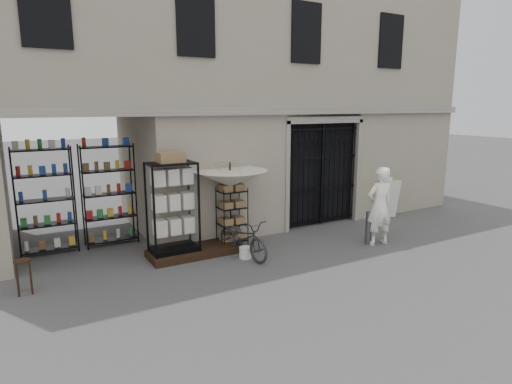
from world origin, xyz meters
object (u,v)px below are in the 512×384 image
bicycle (243,256)px  display_cabinet (173,212)px  white_bucket (245,253)px  wooden_stool (24,276)px  easel_sign (387,198)px  steel_bollard (368,228)px  market_umbrella (230,174)px  wire_rack (232,217)px  shopkeeper (377,244)px

bicycle → display_cabinet: bearing=142.4°
white_bucket → wooden_stool: size_ratio=0.43×
easel_sign → steel_bollard: bearing=-123.6°
bicycle → easel_sign: (5.46, 0.90, 0.61)m
bicycle → easel_sign: size_ratio=1.44×
display_cabinet → wooden_stool: (-3.01, -0.47, -0.72)m
market_umbrella → easel_sign: bearing=2.1°
wooden_stool → easel_sign: easel_sign is taller
wire_rack → shopkeeper: 3.69m
wire_rack → wooden_stool: 4.59m
steel_bollard → wire_rack: bearing=152.4°
display_cabinet → market_umbrella: 1.61m
bicycle → steel_bollard: 3.24m
market_umbrella → white_bucket: 1.87m
display_cabinet → white_bucket: size_ratio=8.02×
shopkeeper → wire_rack: bearing=-21.2°
white_bucket → easel_sign: (5.47, 1.03, 0.48)m
wire_rack → easel_sign: size_ratio=1.23×
wire_rack → easel_sign: wire_rack is taller
white_bucket → wooden_stool: wooden_stool is taller
white_bucket → bicycle: bearing=85.7°
display_cabinet → steel_bollard: size_ratio=2.66×
bicycle → easel_sign: bearing=-0.8°
easel_sign → shopkeeper: bearing=-118.9°
wooden_stool → steel_bollard: steel_bollard is taller
wire_rack → steel_bollard: (2.99, -1.56, -0.30)m
shopkeeper → easel_sign: easel_sign is taller
display_cabinet → market_umbrella: bearing=16.3°
display_cabinet → shopkeeper: 5.09m
bicycle → shopkeeper: size_ratio=0.88×
wooden_stool → steel_bollard: size_ratio=0.78×
wooden_stool → shopkeeper: wooden_stool is taller
wooden_stool → display_cabinet: bearing=8.9°
display_cabinet → white_bucket: (1.38, -0.84, -0.93)m
market_umbrella → wooden_stool: size_ratio=3.91×
white_bucket → shopkeeper: (3.35, -0.73, -0.13)m
wooden_stool → shopkeeper: (7.74, -1.10, -0.34)m
wire_rack → market_umbrella: 1.11m
shopkeeper → display_cabinet: bearing=-11.8°
shopkeeper → bicycle: bearing=-7.8°
wire_rack → wooden_stool: size_ratio=2.26×
display_cabinet → market_umbrella: size_ratio=0.87×
steel_bollard → white_bucket: bearing=169.0°
white_bucket → steel_bollard: 3.21m
wire_rack → white_bucket: wire_rack is taller
display_cabinet → market_umbrella: (1.42, -0.01, 0.75)m
wooden_stool → easel_sign: size_ratio=0.54×
market_umbrella → easel_sign: 5.55m
market_umbrella → bicycle: 1.94m
display_cabinet → wooden_stool: display_cabinet is taller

